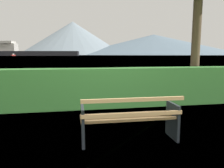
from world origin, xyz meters
name	(u,v)px	position (x,y,z in m)	size (l,w,h in m)	color
ground_plane	(129,140)	(0.00, 0.00, 0.00)	(1400.00, 1400.00, 0.00)	#567A38
water_surface	(74,55)	(0.00, 307.15, 0.00)	(620.00, 620.00, 0.00)	#6B8EA3
park_bench	(130,119)	(0.00, -0.06, 0.43)	(1.78, 0.59, 0.87)	tan
hedge_row	(107,87)	(0.00, 2.63, 0.59)	(13.16, 0.66, 1.18)	#387A33
cargo_ship_large	(29,52)	(-48.54, 246.84, 4.46)	(94.49, 27.43, 15.94)	#232328
fishing_boat_near	(13,55)	(-61.22, 229.80, 0.81)	(4.19, 4.49, 2.34)	#B2332D
distant_hills	(85,42)	(30.00, 560.10, 32.16)	(867.99, 434.36, 86.05)	gray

